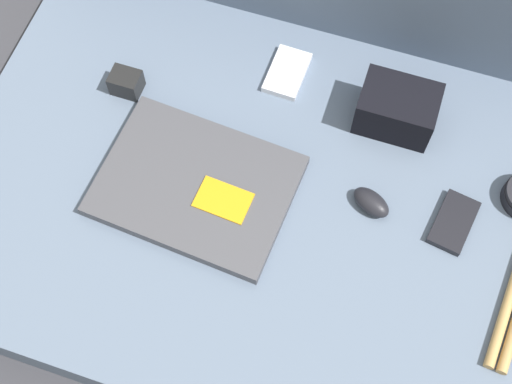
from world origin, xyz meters
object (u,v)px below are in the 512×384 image
object	(u,v)px
phone_silver	(454,222)
computer_mouse	(371,202)
phone_black	(287,73)
camera_pouch	(397,109)
laptop	(196,186)
charger_brick	(126,83)

from	to	relation	value
phone_silver	computer_mouse	bearing A→B (deg)	-165.73
phone_black	camera_pouch	distance (m)	0.22
laptop	charger_brick	size ratio (longest dim) A/B	6.29
laptop	charger_brick	world-z (taller)	charger_brick
laptop	phone_black	distance (m)	0.28
phone_black	charger_brick	xyz separation A→B (m)	(-0.27, -0.12, 0.02)
phone_silver	charger_brick	bearing A→B (deg)	-177.58
laptop	phone_silver	size ratio (longest dim) A/B	3.04
phone_silver	camera_pouch	world-z (taller)	camera_pouch
computer_mouse	phone_silver	xyz separation A→B (m)	(0.14, 0.01, -0.01)
phone_silver	charger_brick	distance (m)	0.62
phone_black	charger_brick	size ratio (longest dim) A/B	1.96
laptop	computer_mouse	distance (m)	0.30
computer_mouse	charger_brick	xyz separation A→B (m)	(-0.48, 0.09, 0.01)
camera_pouch	phone_silver	bearing A→B (deg)	-48.75
phone_black	camera_pouch	bearing A→B (deg)	-7.61
phone_silver	camera_pouch	distance (m)	0.22
phone_silver	camera_pouch	xyz separation A→B (m)	(-0.14, 0.16, 0.04)
laptop	phone_black	world-z (taller)	laptop
laptop	camera_pouch	bearing A→B (deg)	43.62
computer_mouse	phone_silver	distance (m)	0.14
phone_silver	charger_brick	world-z (taller)	charger_brick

